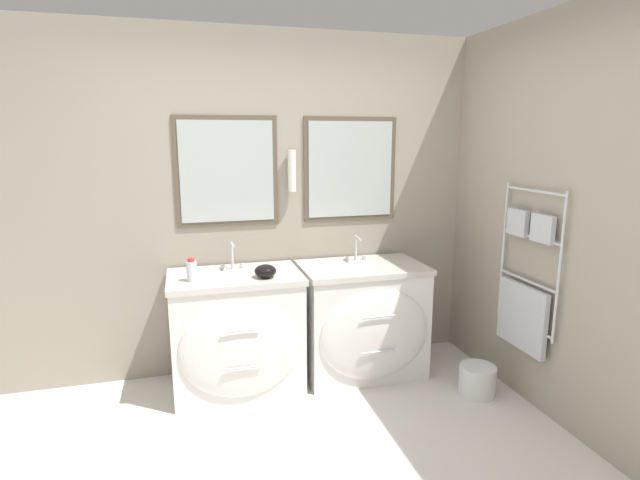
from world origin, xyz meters
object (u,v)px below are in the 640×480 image
(toiletry_bottle, at_px, (192,271))
(amenity_bowl, at_px, (265,271))
(waste_bin, at_px, (477,379))
(vanity_left, at_px, (237,333))
(vanity_right, at_px, (363,320))

(toiletry_bottle, distance_m, amenity_bowl, 0.50)
(toiletry_bottle, height_order, waste_bin, toiletry_bottle)
(amenity_bowl, distance_m, waste_bin, 1.71)
(toiletry_bottle, bearing_deg, waste_bin, -13.73)
(amenity_bowl, height_order, waste_bin, amenity_bowl)
(vanity_left, relative_size, toiletry_bottle, 5.86)
(vanity_left, xyz_separation_m, toiletry_bottle, (-0.30, -0.06, 0.50))
(toiletry_bottle, height_order, amenity_bowl, toiletry_bottle)
(vanity_left, xyz_separation_m, amenity_bowl, (0.20, -0.10, 0.47))
(vanity_right, height_order, waste_bin, vanity_right)
(toiletry_bottle, xyz_separation_m, amenity_bowl, (0.49, -0.04, -0.03))
(vanity_right, relative_size, amenity_bowl, 6.17)
(vanity_left, xyz_separation_m, waste_bin, (1.64, -0.53, -0.32))
(amenity_bowl, bearing_deg, vanity_right, 7.58)
(toiletry_bottle, relative_size, waste_bin, 0.61)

